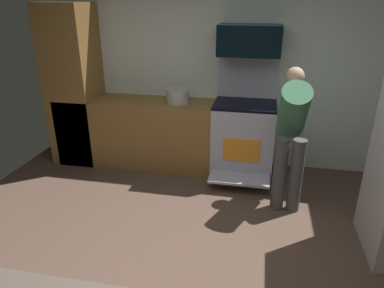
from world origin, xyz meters
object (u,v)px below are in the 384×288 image
at_px(microwave, 249,40).
at_px(person_cook, 292,129).
at_px(stock_pot, 178,96).
at_px(oven_range, 243,136).

bearing_deg(microwave, person_cook, -54.84).
bearing_deg(stock_pot, person_cook, -25.63).
bearing_deg(stock_pot, oven_range, -0.83).
distance_m(oven_range, microwave, 1.18).
bearing_deg(microwave, stock_pot, -174.69).
height_order(oven_range, microwave, microwave).
relative_size(oven_range, microwave, 2.03).
height_order(oven_range, person_cook, oven_range).
xyz_separation_m(oven_range, person_cook, (0.52, -0.65, 0.36)).
relative_size(person_cook, stock_pot, 5.10).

